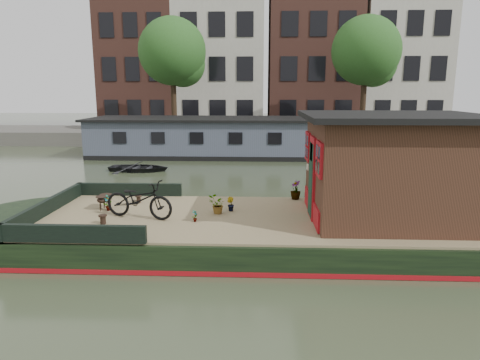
{
  "coord_description": "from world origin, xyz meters",
  "views": [
    {
      "loc": [
        -0.83,
        -9.76,
        3.57
      ],
      "look_at": [
        -1.27,
        0.5,
        1.42
      ],
      "focal_mm": 32.0,
      "sensor_mm": 36.0,
      "label": 1
    }
  ],
  "objects_px": {
    "cabin": "(390,166)",
    "brazier_front": "(102,203)",
    "bicycle": "(139,199)",
    "dinghy": "(139,165)",
    "potted_plant_a": "(108,203)",
    "brazier_rear": "(106,201)"
  },
  "relations": [
    {
      "from": "brazier_front",
      "to": "potted_plant_a",
      "type": "bearing_deg",
      "value": -17.32
    },
    {
      "from": "cabin",
      "to": "brazier_rear",
      "type": "xyz_separation_m",
      "value": [
        -6.88,
        0.62,
        -1.05
      ]
    },
    {
      "from": "brazier_rear",
      "to": "dinghy",
      "type": "xyz_separation_m",
      "value": [
        -1.55,
        8.51,
        -0.54
      ]
    },
    {
      "from": "potted_plant_a",
      "to": "dinghy",
      "type": "distance_m",
      "value": 8.99
    },
    {
      "from": "potted_plant_a",
      "to": "brazier_rear",
      "type": "relative_size",
      "value": 1.14
    },
    {
      "from": "cabin",
      "to": "brazier_front",
      "type": "relative_size",
      "value": 11.23
    },
    {
      "from": "brazier_rear",
      "to": "cabin",
      "type": "bearing_deg",
      "value": -5.17
    },
    {
      "from": "brazier_front",
      "to": "bicycle",
      "type": "bearing_deg",
      "value": -29.04
    },
    {
      "from": "cabin",
      "to": "bicycle",
      "type": "xyz_separation_m",
      "value": [
        -5.78,
        -0.24,
        -0.78
      ]
    },
    {
      "from": "bicycle",
      "to": "potted_plant_a",
      "type": "xyz_separation_m",
      "value": [
        -0.96,
        0.57,
        -0.25
      ]
    },
    {
      "from": "potted_plant_a",
      "to": "dinghy",
      "type": "height_order",
      "value": "potted_plant_a"
    },
    {
      "from": "brazier_front",
      "to": "dinghy",
      "type": "relative_size",
      "value": 0.13
    },
    {
      "from": "brazier_rear",
      "to": "dinghy",
      "type": "height_order",
      "value": "brazier_rear"
    },
    {
      "from": "dinghy",
      "to": "brazier_rear",
      "type": "bearing_deg",
      "value": -165.63
    },
    {
      "from": "potted_plant_a",
      "to": "bicycle",
      "type": "bearing_deg",
      "value": -30.69
    },
    {
      "from": "cabin",
      "to": "bicycle",
      "type": "bearing_deg",
      "value": -177.63
    },
    {
      "from": "bicycle",
      "to": "brazier_front",
      "type": "distance_m",
      "value": 1.3
    },
    {
      "from": "bicycle",
      "to": "dinghy",
      "type": "distance_m",
      "value": 9.78
    },
    {
      "from": "potted_plant_a",
      "to": "cabin",
      "type": "bearing_deg",
      "value": -2.79
    },
    {
      "from": "bicycle",
      "to": "dinghy",
      "type": "bearing_deg",
      "value": 30.95
    },
    {
      "from": "potted_plant_a",
      "to": "dinghy",
      "type": "bearing_deg",
      "value": 100.9
    },
    {
      "from": "brazier_front",
      "to": "brazier_rear",
      "type": "distance_m",
      "value": 0.25
    }
  ]
}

